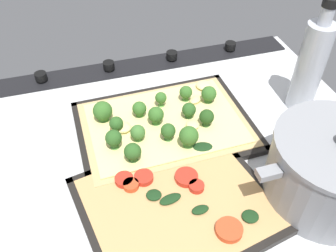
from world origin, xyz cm
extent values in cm
cube|color=silver|center=(0.00, 0.00, -1.50)|extent=(80.84, 62.66, 3.00)
cube|color=black|center=(0.00, -27.83, 0.40)|extent=(77.61, 7.00, 0.80)
cylinder|color=black|center=(-24.25, -27.83, 1.70)|extent=(2.80, 2.80, 1.80)
cylinder|color=black|center=(-8.08, -27.83, 1.70)|extent=(2.80, 2.80, 1.80)
cylinder|color=black|center=(8.08, -27.83, 1.70)|extent=(2.80, 2.80, 1.80)
cylinder|color=black|center=(24.25, -27.83, 1.70)|extent=(2.80, 2.80, 1.80)
cube|color=black|center=(0.68, -3.95, 0.25)|extent=(35.57, 26.40, 0.50)
cube|color=black|center=(0.95, -16.16, 0.65)|extent=(35.02, 1.99, 1.30)
cube|color=black|center=(0.40, 8.25, 0.65)|extent=(35.02, 1.99, 1.30)
cube|color=black|center=(-16.22, -4.33, 0.65)|extent=(1.78, 25.64, 1.30)
cube|color=black|center=(17.57, -3.57, 0.65)|extent=(1.78, 25.64, 1.30)
cube|color=tan|center=(0.68, -3.95, 1.00)|extent=(33.12, 23.95, 1.00)
cube|color=#EFDB8C|center=(0.68, -3.95, 1.70)|extent=(30.46, 21.57, 0.40)
cone|color=#68AD54|center=(6.95, -0.69, 2.34)|extent=(1.58, 1.58, 0.87)
sphere|color=#427533|center=(6.95, -0.69, 3.85)|extent=(2.88, 2.88, 2.88)
cone|color=#4D8B3F|center=(-4.48, -4.13, 2.34)|extent=(1.57, 1.57, 0.89)
sphere|color=#2D5B23|center=(-4.48, -4.13, 3.86)|extent=(2.85, 2.85, 2.85)
cone|color=#4D8B3F|center=(1.39, 0.82, 2.47)|extent=(1.57, 1.57, 1.15)
sphere|color=#2D5B23|center=(1.39, 0.82, 4.12)|extent=(2.86, 2.86, 2.86)
cone|color=#5B9F46|center=(-10.17, -7.69, 2.34)|extent=(1.79, 1.79, 0.87)
sphere|color=#386B28|center=(-10.17, -7.69, 3.99)|extent=(3.26, 3.26, 3.26)
cone|color=#5B9F46|center=(2.42, -4.20, 2.45)|extent=(1.75, 1.75, 1.10)
sphere|color=#386B28|center=(2.42, -4.20, 4.19)|extent=(3.18, 3.18, 3.18)
cone|color=#4D8B3F|center=(10.45, -3.90, 2.55)|extent=(1.49, 1.49, 1.29)
sphere|color=#2D5B23|center=(10.45, -3.90, 4.21)|extent=(2.72, 2.72, 2.72)
cone|color=#5B9F46|center=(-5.63, -9.54, 2.45)|extent=(1.52, 1.52, 1.10)
sphere|color=#386B28|center=(-5.63, -9.54, 4.04)|extent=(2.76, 2.76, 2.76)
cone|color=#5B9F46|center=(0.13, -9.22, 2.52)|extent=(1.34, 1.34, 1.23)
sphere|color=#386B28|center=(0.13, -9.22, 4.05)|extent=(2.44, 2.44, 2.44)
cone|color=#5B9F46|center=(5.07, -7.38, 2.32)|extent=(1.60, 1.60, 0.84)
sphere|color=#386B28|center=(5.07, -7.38, 3.83)|extent=(2.91, 2.91, 2.91)
cone|color=#5B9F46|center=(12.38, -8.36, 2.31)|extent=(2.17, 2.17, 0.81)
sphere|color=#386B28|center=(12.38, -8.36, 4.19)|extent=(3.94, 3.94, 3.94)
cone|color=#4D8B3F|center=(8.98, 4.08, 2.38)|extent=(1.74, 1.74, 0.96)
sphere|color=#2D5B23|center=(8.98, 4.08, 4.05)|extent=(3.17, 3.17, 3.17)
cone|color=#427635|center=(-7.03, -0.84, 2.45)|extent=(1.63, 1.63, 1.10)
sphere|color=#264C1C|center=(-7.03, -0.84, 4.11)|extent=(2.97, 2.97, 2.97)
cone|color=#5B9F46|center=(-1.80, 3.51, 2.48)|extent=(2.03, 2.03, 1.15)
sphere|color=#386B28|center=(-1.80, 3.51, 4.44)|extent=(3.68, 3.68, 3.68)
cone|color=#4D8B3F|center=(11.66, -0.46, 2.53)|extent=(1.72, 1.72, 1.27)
sphere|color=#2D5B23|center=(11.66, -0.46, 4.34)|extent=(3.13, 3.13, 3.13)
ellipsoid|color=#EFDB8C|center=(-11.03, -12.70, 2.44)|extent=(4.60, 4.63, 1.26)
ellipsoid|color=#EFDB8C|center=(9.55, -4.46, 2.53)|extent=(5.34, 5.08, 1.48)
ellipsoid|color=#EFDB8C|center=(-7.51, -8.49, 2.35)|extent=(3.64, 3.39, 1.04)
ellipsoid|color=#EFDB8C|center=(-4.38, -1.28, 2.31)|extent=(3.21, 3.20, 0.97)
cube|color=black|center=(3.91, 14.74, 0.25)|extent=(35.03, 31.77, 0.50)
cube|color=black|center=(6.27, 2.30, 0.65)|extent=(30.31, 6.88, 1.30)
cube|color=black|center=(-10.54, 12.00, 0.65)|extent=(6.12, 26.29, 1.30)
cube|color=black|center=(18.36, 17.48, 0.65)|extent=(6.12, 26.29, 1.30)
cube|color=tan|center=(3.91, 14.74, 0.95)|extent=(32.22, 28.96, 0.90)
cylinder|color=red|center=(0.19, 13.10, 1.90)|extent=(2.66, 2.66, 1.00)
cylinder|color=red|center=(8.16, 8.66, 1.90)|extent=(3.37, 3.37, 1.00)
cylinder|color=red|center=(11.53, 8.13, 1.90)|extent=(3.25, 3.25, 1.00)
cylinder|color=#D14723|center=(-2.00, 22.27, 1.90)|extent=(4.27, 4.27, 1.00)
cylinder|color=red|center=(1.01, 10.68, 1.90)|extent=(4.06, 4.06, 1.00)
cylinder|color=#D14723|center=(10.64, 9.61, 1.90)|extent=(2.72, 2.72, 1.00)
ellipsoid|color=#193819|center=(-4.28, 4.65, 1.80)|extent=(4.47, 3.46, 0.60)
ellipsoid|color=#193819|center=(4.98, 14.19, 1.80)|extent=(4.17, 2.55, 0.60)
ellipsoid|color=#193819|center=(-6.25, 20.97, 1.80)|extent=(3.16, 3.00, 0.60)
ellipsoid|color=#193819|center=(7.40, 12.63, 1.80)|extent=(3.28, 3.12, 0.60)
ellipsoid|color=#193819|center=(0.95, 17.55, 1.80)|extent=(3.03, 1.89, 0.60)
cylinder|color=gray|center=(-20.62, 19.17, 5.86)|extent=(20.11, 20.11, 11.71)
cube|color=gray|center=(-8.77, 19.17, 9.61)|extent=(3.60, 2.00, 1.20)
cylinder|color=#B7BCC6|center=(-29.90, -3.11, 9.67)|extent=(5.71, 5.71, 19.35)
cylinder|color=#B7BCC6|center=(-29.90, -3.11, 21.10)|extent=(2.57, 2.57, 3.50)
cylinder|color=black|center=(-29.90, -3.11, 23.65)|extent=(2.85, 2.85, 1.60)
camera|label=1|loc=(15.34, 47.69, 51.49)|focal=38.55mm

